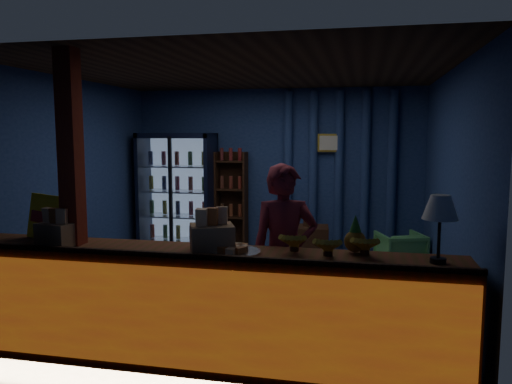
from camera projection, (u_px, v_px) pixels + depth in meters
ground at (245, 291)px, 6.03m from camera, size 4.60×4.60×0.00m
room_walls at (244, 161)px, 5.85m from camera, size 4.60×4.60×4.60m
counter at (191, 306)px, 4.12m from camera, size 4.40×0.57×0.99m
support_post at (73, 204)px, 4.25m from camera, size 0.16×0.16×2.60m
beverage_cooler at (179, 193)px, 8.11m from camera, size 1.20×0.62×1.90m
bottle_shelf at (232, 202)px, 8.08m from camera, size 0.50×0.28×1.60m
curtain_folds at (339, 172)px, 7.75m from camera, size 1.74×0.14×2.50m
framed_picture at (329, 143)px, 7.68m from camera, size 0.36×0.04×0.28m
shopkeeper at (284, 255)px, 4.45m from camera, size 0.68×0.54×1.63m
green_chair at (400, 251)px, 6.91m from camera, size 0.74×0.75×0.54m
side_table at (307, 245)px, 7.26m from camera, size 0.65×0.50×0.67m
yellow_sign at (46, 217)px, 4.44m from camera, size 0.50×0.30×0.40m
soda_bottles at (67, 229)px, 4.35m from camera, size 0.23×0.17×0.28m
snack_box_left at (59, 232)px, 4.22m from camera, size 0.35×0.31×0.32m
snack_box_centre at (212, 236)px, 4.00m from camera, size 0.42×0.39×0.36m
pastry_tray at (234, 251)px, 3.95m from camera, size 0.42×0.42×0.07m
banana_bunches at (328, 244)px, 3.90m from camera, size 0.81×0.31×0.18m
table_lamp at (440, 210)px, 3.62m from camera, size 0.26×0.26×0.51m
pineapple at (355, 238)px, 3.95m from camera, size 0.17×0.17×0.30m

